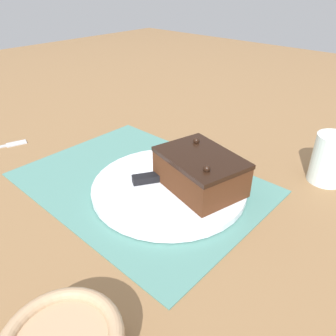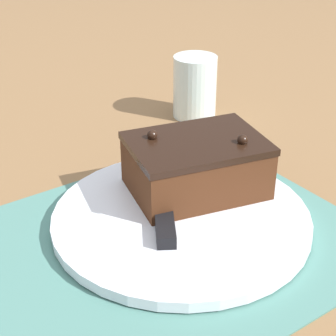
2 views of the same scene
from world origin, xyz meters
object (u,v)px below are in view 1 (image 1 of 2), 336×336
Objects in this scene: chocolate_cake at (200,171)px; serving_knife at (169,175)px; cake_plate at (169,187)px; drinking_glass at (330,159)px.

serving_knife is at bearing -164.68° from chocolate_cake.
chocolate_cake is (0.05, 0.03, 0.04)m from cake_plate.
drinking_glass is (0.16, 0.20, -0.00)m from chocolate_cake.
chocolate_cake is 0.07m from serving_knife.
serving_knife is at bearing 134.61° from cake_plate.
drinking_glass reaches higher than chocolate_cake.
serving_knife is (-0.06, -0.02, -0.03)m from chocolate_cake.
cake_plate is 2.95× the size of drinking_glass.
serving_knife is (-0.02, 0.02, 0.01)m from cake_plate.
chocolate_cake is 1.80× the size of drinking_glass.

